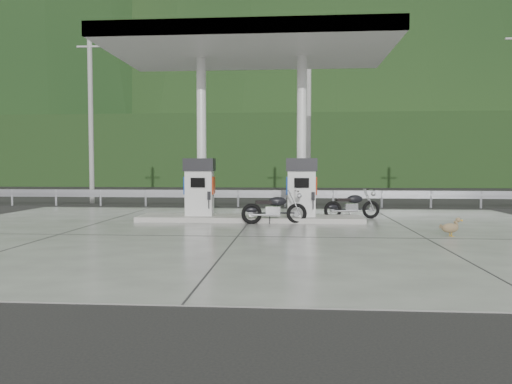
# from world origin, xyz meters

# --- Properties ---
(ground) EXTENTS (160.00, 160.00, 0.00)m
(ground) POSITION_xyz_m (0.00, 0.00, 0.00)
(ground) COLOR black
(ground) RESTS_ON ground
(forecourt_apron) EXTENTS (18.00, 14.00, 0.02)m
(forecourt_apron) POSITION_xyz_m (0.00, 0.00, 0.01)
(forecourt_apron) COLOR slate
(forecourt_apron) RESTS_ON ground
(pump_island) EXTENTS (7.00, 1.40, 0.15)m
(pump_island) POSITION_xyz_m (0.00, 2.50, 0.10)
(pump_island) COLOR gray
(pump_island) RESTS_ON forecourt_apron
(gas_pump_left) EXTENTS (0.95, 0.55, 1.80)m
(gas_pump_left) POSITION_xyz_m (-1.60, 2.50, 1.07)
(gas_pump_left) COLOR silver
(gas_pump_left) RESTS_ON pump_island
(gas_pump_right) EXTENTS (0.95, 0.55, 1.80)m
(gas_pump_right) POSITION_xyz_m (1.60, 2.50, 1.07)
(gas_pump_right) COLOR silver
(gas_pump_right) RESTS_ON pump_island
(canopy_column_left) EXTENTS (0.30, 0.30, 5.00)m
(canopy_column_left) POSITION_xyz_m (-1.60, 2.90, 2.67)
(canopy_column_left) COLOR silver
(canopy_column_left) RESTS_ON pump_island
(canopy_column_right) EXTENTS (0.30, 0.30, 5.00)m
(canopy_column_right) POSITION_xyz_m (1.60, 2.90, 2.67)
(canopy_column_right) COLOR silver
(canopy_column_right) RESTS_ON pump_island
(canopy_roof) EXTENTS (8.50, 5.00, 0.40)m
(canopy_roof) POSITION_xyz_m (0.00, 2.50, 5.37)
(canopy_roof) COLOR silver
(canopy_roof) RESTS_ON canopy_column_left
(guardrail) EXTENTS (26.00, 0.16, 1.42)m
(guardrail) POSITION_xyz_m (0.00, 8.00, 0.71)
(guardrail) COLOR #9B9DA3
(guardrail) RESTS_ON ground
(road) EXTENTS (60.00, 7.00, 0.01)m
(road) POSITION_xyz_m (0.00, 11.50, 0.00)
(road) COLOR black
(road) RESTS_ON ground
(utility_pole_a) EXTENTS (0.22, 0.22, 8.00)m
(utility_pole_a) POSITION_xyz_m (-8.00, 9.50, 4.00)
(utility_pole_a) COLOR gray
(utility_pole_a) RESTS_ON ground
(utility_pole_b) EXTENTS (0.22, 0.22, 8.00)m
(utility_pole_b) POSITION_xyz_m (2.00, 9.50, 4.00)
(utility_pole_b) COLOR gray
(utility_pole_b) RESTS_ON ground
(tree_band) EXTENTS (80.00, 6.00, 6.00)m
(tree_band) POSITION_xyz_m (0.00, 30.00, 3.00)
(tree_band) COLOR black
(tree_band) RESTS_ON ground
(forested_hills) EXTENTS (100.00, 40.00, 140.00)m
(forested_hills) POSITION_xyz_m (0.00, 60.00, 0.00)
(forested_hills) COLOR black
(forested_hills) RESTS_ON ground
(motorcycle_left) EXTENTS (1.89, 0.83, 0.86)m
(motorcycle_left) POSITION_xyz_m (0.78, 1.75, 0.45)
(motorcycle_left) COLOR black
(motorcycle_left) RESTS_ON forecourt_apron
(motorcycle_right) EXTENTS (1.85, 0.97, 0.84)m
(motorcycle_right) POSITION_xyz_m (3.25, 3.32, 0.44)
(motorcycle_right) COLOR black
(motorcycle_right) RESTS_ON forecourt_apron
(duck) EXTENTS (0.56, 0.30, 0.39)m
(duck) POSITION_xyz_m (5.17, -0.57, 0.22)
(duck) COLOR brown
(duck) RESTS_ON forecourt_apron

